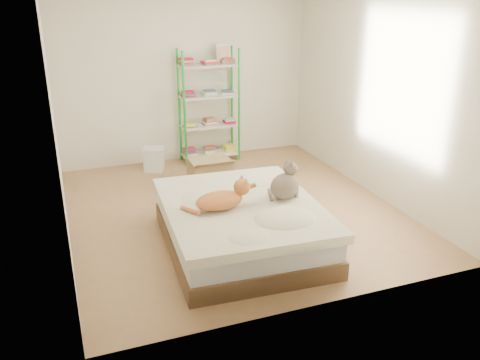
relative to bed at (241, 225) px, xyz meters
name	(u,v)px	position (x,y,z in m)	size (l,w,h in m)	color
room	(232,104)	(0.22, 0.89, 1.06)	(3.81, 4.21, 2.61)	tan
bed	(241,225)	(0.00, 0.00, 0.00)	(1.64, 1.99, 0.49)	brown
orange_cat	(219,198)	(-0.25, -0.05, 0.36)	(0.58, 0.31, 0.23)	#C87B3C
grey_cat	(285,181)	(0.47, -0.03, 0.44)	(0.29, 0.35, 0.39)	#726154
shelf_unit	(209,107)	(0.53, 2.77, 0.58)	(0.88, 0.36, 1.74)	green
cardboard_box	(210,173)	(0.20, 1.72, -0.05)	(0.54, 0.51, 0.43)	#A1804D
white_bin	(154,159)	(-0.39, 2.60, -0.07)	(0.37, 0.35, 0.34)	silver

